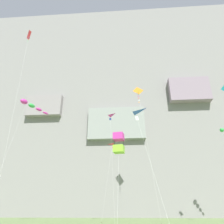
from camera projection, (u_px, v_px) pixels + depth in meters
name	position (u px, v px, depth m)	size (l,w,h in m)	color
cliff_face	(118.00, 110.00, 80.40)	(180.00, 30.70, 73.09)	gray
kite_delta_high_right	(113.00, 149.00, 44.32)	(2.52, 4.82, 14.15)	red
kite_windsock_front_field	(31.00, 105.00, 40.09)	(3.65, 10.57, 20.73)	#CC3399
kite_delta_low_right	(108.00, 119.00, 39.69)	(2.35, 3.24, 17.98)	#CC3399
kite_diamond_far_right	(138.00, 93.00, 47.55)	(3.48, 3.78, 27.80)	orange
kite_diamond_far_left	(28.00, 41.00, 36.69)	(3.44, 4.55, 31.33)	red
kite_delta_upper_right	(134.00, 118.00, 19.29)	(3.27, 1.85, 10.10)	blue
kite_box_near_cliff	(119.00, 143.00, 23.06)	(1.28, 2.73, 9.87)	#CC3399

